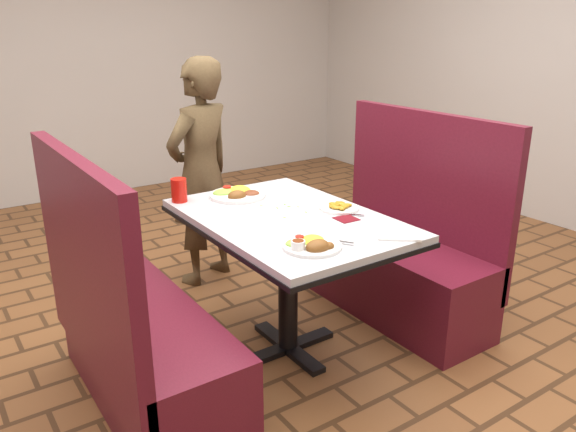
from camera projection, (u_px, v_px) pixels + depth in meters
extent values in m
plane|color=brown|center=(288.00, 350.00, 2.97)|extent=(7.00, 7.00, 0.00)
cube|color=beige|center=(77.00, 51.00, 5.25)|extent=(6.00, 0.04, 2.80)
cube|color=silver|center=(288.00, 219.00, 2.74)|extent=(0.80, 1.20, 0.03)
cube|color=black|center=(288.00, 225.00, 2.75)|extent=(0.81, 1.21, 0.02)
cylinder|color=black|center=(288.00, 289.00, 2.86)|extent=(0.10, 0.10, 0.69)
cube|color=black|center=(288.00, 347.00, 2.97)|extent=(0.55, 0.08, 0.03)
cube|color=black|center=(288.00, 347.00, 2.97)|extent=(0.08, 0.55, 0.03)
cube|color=maroon|center=(149.00, 358.00, 2.50)|extent=(0.45, 1.20, 0.45)
cube|color=maroon|center=(87.00, 273.00, 2.23)|extent=(0.06, 1.20, 0.95)
cube|color=maroon|center=(393.00, 277.00, 3.30)|extent=(0.45, 1.20, 0.45)
cube|color=maroon|center=(425.00, 194.00, 3.27)|extent=(0.06, 1.20, 0.95)
imported|color=brown|center=(201.00, 173.00, 3.60)|extent=(0.62, 0.51, 1.46)
cylinder|color=white|center=(312.00, 246.00, 2.34)|extent=(0.25, 0.25, 0.01)
ellipsoid|color=yellow|center=(313.00, 236.00, 2.37)|extent=(0.10, 0.10, 0.05)
ellipsoid|color=#95C34E|center=(297.00, 240.00, 2.35)|extent=(0.10, 0.08, 0.03)
cylinder|color=red|center=(300.00, 237.00, 2.37)|extent=(0.04, 0.04, 0.01)
ellipsoid|color=brown|center=(318.00, 242.00, 2.29)|extent=(0.11, 0.08, 0.06)
ellipsoid|color=brown|center=(328.00, 243.00, 2.30)|extent=(0.06, 0.04, 0.04)
cylinder|color=white|center=(298.00, 245.00, 2.28)|extent=(0.06, 0.06, 0.04)
cylinder|color=maroon|center=(298.00, 241.00, 2.28)|extent=(0.05, 0.05, 0.00)
cylinder|color=white|center=(238.00, 195.00, 3.03)|extent=(0.30, 0.30, 0.02)
ellipsoid|color=yellow|center=(239.00, 186.00, 3.07)|extent=(0.12, 0.12, 0.06)
ellipsoid|color=#95C34E|center=(224.00, 189.00, 3.04)|extent=(0.12, 0.10, 0.04)
cylinder|color=red|center=(227.00, 187.00, 3.07)|extent=(0.04, 0.04, 0.01)
ellipsoid|color=brown|center=(251.00, 191.00, 3.03)|extent=(0.09, 0.09, 0.03)
ellipsoid|color=brown|center=(237.00, 191.00, 2.96)|extent=(0.10, 0.08, 0.06)
cylinder|color=white|center=(339.00, 208.00, 2.83)|extent=(0.20, 0.20, 0.01)
cube|color=#5E0E15|center=(346.00, 219.00, 2.69)|extent=(0.10, 0.10, 0.00)
cube|color=silver|center=(350.00, 214.00, 2.75)|extent=(0.09, 0.12, 0.00)
cylinder|color=red|center=(179.00, 190.00, 2.94)|extent=(0.08, 0.08, 0.12)
cube|color=white|center=(399.00, 235.00, 2.47)|extent=(0.23, 0.23, 0.01)
cube|color=silver|center=(335.00, 241.00, 2.39)|extent=(0.10, 0.15, 0.00)
cube|color=silver|center=(306.00, 242.00, 2.38)|extent=(0.02, 0.17, 0.00)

